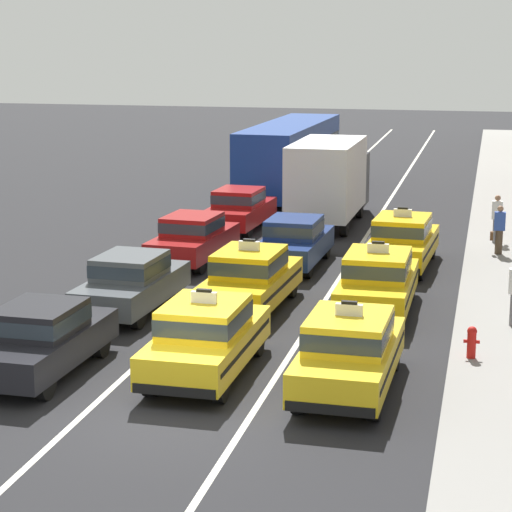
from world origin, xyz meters
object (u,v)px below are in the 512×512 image
Objects in this scene: taxi_right_nearest at (349,351)px; pedestrian_mid_block at (497,219)px; sedan_left_sixth at (321,153)px; sedan_left_fourth at (239,208)px; box_truck_center_fourth at (330,178)px; taxi_right_second at (378,281)px; sedan_left_second at (131,281)px; sedan_left_nearest at (42,337)px; sedan_center_third at (294,240)px; fire_hydrant at (472,341)px; taxi_right_third at (402,241)px; pedestrian_trailing at (499,230)px; sedan_left_third at (193,237)px; taxi_center_nearest at (206,337)px; bus_left_fifth at (290,154)px; taxi_center_second at (250,278)px.

pedestrian_mid_block is at bearing 79.17° from taxi_right_nearest.
taxi_right_nearest is (6.40, -34.46, 0.03)m from sedan_left_sixth.
box_truck_center_fourth is at bearing 34.78° from sedan_left_fourth.
sedan_left_fourth is 12.04m from taxi_right_second.
taxi_right_nearest is at bearing -68.50° from sedan_left_fourth.
sedan_left_sixth is at bearing 100.79° from box_truck_center_fourth.
sedan_left_second is at bearing -167.50° from taxi_right_second.
sedan_center_third is at bearing 73.73° from sedan_left_nearest.
pedestrian_mid_block is 13.11m from fire_hydrant.
taxi_right_nearest is at bearing -100.83° from pedestrian_mid_block.
taxi_right_third reaches higher than pedestrian_mid_block.
pedestrian_trailing is (9.48, 8.93, 0.10)m from sedan_left_second.
sedan_left_fourth and sedan_center_third have the same top height.
taxi_right_third is at bearing -74.26° from sedan_left_sixth.
sedan_left_fourth is (0.11, 5.65, 0.00)m from sedan_left_third.
sedan_left_fourth is 18.10m from sedan_left_sixth.
sedan_left_second is 0.96× the size of taxi_center_nearest.
taxi_right_nearest is 6.12m from taxi_right_second.
pedestrian_mid_block reaches higher than fire_hydrant.
taxi_right_second is (6.45, -4.59, 0.03)m from sedan_left_third.
taxi_right_third is at bearing 7.20° from sedan_left_third.
taxi_right_second reaches higher than sedan_left_nearest.
pedestrian_trailing reaches higher than sedan_left_sixth.
taxi_right_third is at bearing -144.75° from pedestrian_trailing.
taxi_right_second and taxi_right_third have the same top height.
bus_left_fifth is at bearing 89.41° from sedan_left_nearest.
taxi_center_second and taxi_right_second have the same top height.
taxi_right_nearest is at bearing -58.57° from taxi_center_second.
box_truck_center_fourth reaches higher than fire_hydrant.
taxi_center_second is at bearing -90.38° from box_truck_center_fourth.
sedan_center_third is (0.17, 5.28, -0.03)m from taxi_center_second.
sedan_left_nearest is 6.90m from taxi_center_second.
bus_left_fifth reaches higher than taxi_right_third.
bus_left_fifth is (0.21, 14.91, 0.97)m from sedan_left_third.
bus_left_fifth reaches higher than sedan_left_third.
sedan_left_third is 23.76m from sedan_left_sixth.
taxi_center_second is at bearing 93.24° from taxi_center_nearest.
bus_left_fifth is (0.10, 9.26, 0.97)m from sedan_left_fourth.
sedan_left_second is 0.95× the size of taxi_right_nearest.
taxi_center_second is at bearing 121.43° from taxi_right_nearest.
taxi_center_second is 1.00× the size of taxi_right_third.
box_truck_center_fourth is (0.09, 12.85, 0.90)m from taxi_center_second.
sedan_left_third is 5.65m from sedan_left_fourth.
sedan_left_sixth is 0.94× the size of taxi_right_third.
taxi_center_second reaches higher than sedan_left_nearest.
taxi_right_second is (6.34, -10.24, 0.03)m from sedan_left_fourth.
taxi_center_second is 5.28m from sedan_center_third.
taxi_right_second reaches higher than pedestrian_mid_block.
sedan_left_nearest is 0.95× the size of taxi_right_second.
sedan_center_third is (3.18, 6.22, 0.00)m from sedan_left_second.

